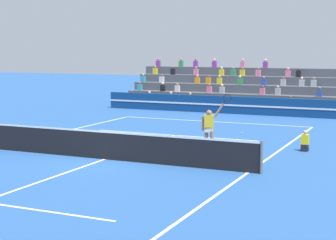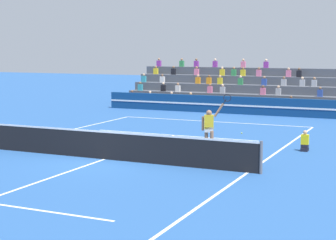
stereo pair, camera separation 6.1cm
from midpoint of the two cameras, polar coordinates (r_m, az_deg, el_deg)
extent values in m
plane|color=#285699|center=(21.04, -6.53, -3.99)|extent=(120.00, 120.00, 0.00)
cube|color=white|center=(31.70, 4.57, -0.16)|extent=(11.00, 0.10, 0.01)
cube|color=white|center=(18.86, 8.03, -5.31)|extent=(0.10, 23.80, 0.01)
cube|color=white|center=(26.67, 0.57, -1.55)|extent=(8.25, 0.10, 0.01)
cube|color=white|center=(21.04, -6.53, -3.98)|extent=(0.10, 12.85, 0.01)
cylinder|color=slate|center=(18.63, 9.39, -3.78)|extent=(0.10, 0.10, 1.10)
cube|color=black|center=(20.94, -6.55, -2.65)|extent=(11.90, 0.02, 1.00)
cube|color=white|center=(20.86, -6.57, -1.21)|extent=(11.90, 0.04, 0.06)
cube|color=navy|center=(35.55, 6.85, 1.50)|extent=(18.00, 0.24, 1.10)
cube|color=white|center=(35.43, 6.79, 1.48)|extent=(18.00, 0.02, 0.10)
cube|color=#4C515B|center=(36.79, 7.45, 1.25)|extent=(17.25, 0.95, 0.55)
cube|color=silver|center=(39.02, -1.95, 2.38)|extent=(0.32, 0.22, 0.44)
sphere|color=beige|center=(39.00, -1.95, 2.85)|extent=(0.18, 0.18, 0.18)
cube|color=yellow|center=(37.77, 2.21, 2.22)|extent=(0.32, 0.22, 0.44)
sphere|color=tan|center=(37.74, 2.22, 2.70)|extent=(0.18, 0.18, 0.18)
cube|color=orange|center=(35.79, 12.26, 1.78)|extent=(0.32, 0.22, 0.44)
sphere|color=brown|center=(35.76, 12.27, 2.29)|extent=(0.18, 0.18, 0.18)
cube|color=purple|center=(39.66, -3.77, 2.45)|extent=(0.32, 0.22, 0.44)
sphere|color=brown|center=(39.64, -3.78, 2.91)|extent=(0.18, 0.18, 0.18)
cube|color=#B2B2B7|center=(38.32, 0.25, 2.30)|extent=(0.32, 0.22, 0.44)
sphere|color=beige|center=(38.30, 0.25, 2.77)|extent=(0.18, 0.18, 0.18)
cube|color=#4C515B|center=(37.67, 7.88, 1.81)|extent=(17.25, 0.95, 1.10)
cube|color=pink|center=(38.24, 4.18, 3.09)|extent=(0.32, 0.22, 0.44)
sphere|color=brown|center=(38.22, 4.18, 3.57)|extent=(0.18, 0.18, 0.18)
cube|color=#B2B2B7|center=(36.89, 11.04, 2.83)|extent=(0.32, 0.22, 0.44)
sphere|color=tan|center=(36.87, 11.06, 3.32)|extent=(0.18, 0.18, 0.18)
cube|color=silver|center=(39.12, 0.91, 3.20)|extent=(0.32, 0.22, 0.44)
sphere|color=#9E7051|center=(39.10, 0.91, 3.67)|extent=(0.18, 0.18, 0.18)
cube|color=#B2B2B7|center=(37.94, 5.46, 3.05)|extent=(0.32, 0.22, 0.44)
sphere|color=beige|center=(37.92, 5.47, 3.53)|extent=(0.18, 0.18, 0.18)
cube|color=teal|center=(40.38, -2.94, 3.32)|extent=(0.32, 0.22, 0.44)
sphere|color=brown|center=(40.36, -2.94, 3.78)|extent=(0.18, 0.18, 0.18)
cube|color=#2D4CA5|center=(36.37, 15.09, 2.65)|extent=(0.32, 0.22, 0.44)
sphere|color=brown|center=(36.35, 15.10, 3.15)|extent=(0.18, 0.18, 0.18)
cube|color=pink|center=(37.14, 9.52, 2.89)|extent=(0.32, 0.22, 0.44)
sphere|color=brown|center=(37.11, 9.53, 3.38)|extent=(0.18, 0.18, 0.18)
cube|color=black|center=(39.58, -0.58, 3.25)|extent=(0.32, 0.22, 0.44)
sphere|color=beige|center=(39.56, -0.58, 3.71)|extent=(0.18, 0.18, 0.18)
cube|color=#4C515B|center=(38.56, 8.29, 2.33)|extent=(17.25, 0.95, 1.65)
cube|color=silver|center=(40.63, -0.69, 4.13)|extent=(0.32, 0.22, 0.44)
sphere|color=brown|center=(40.61, -0.69, 4.58)|extent=(0.18, 0.18, 0.18)
cube|color=#B2B2B7|center=(37.36, 14.53, 3.63)|extent=(0.32, 0.22, 0.44)
sphere|color=#9E7051|center=(37.34, 14.54, 4.12)|extent=(0.18, 0.18, 0.18)
cube|color=orange|center=(39.54, 2.96, 4.04)|extent=(0.32, 0.22, 0.44)
sphere|color=tan|center=(39.52, 2.96, 4.50)|extent=(0.18, 0.18, 0.18)
cube|color=#B2B2B7|center=(37.75, 11.58, 3.75)|extent=(0.32, 0.22, 0.44)
sphere|color=brown|center=(37.73, 11.59, 4.23)|extent=(0.18, 0.18, 0.18)
cube|color=#B2B2B7|center=(37.50, 13.38, 3.68)|extent=(0.32, 0.22, 0.44)
sphere|color=beige|center=(37.48, 13.39, 4.16)|extent=(0.18, 0.18, 0.18)
cube|color=yellow|center=(38.97, 5.20, 3.97)|extent=(0.32, 0.22, 0.44)
sphere|color=tan|center=(38.95, 5.20, 4.44)|extent=(0.18, 0.18, 0.18)
cube|color=#2D4CA5|center=(38.06, 9.64, 3.82)|extent=(0.32, 0.22, 0.44)
sphere|color=#9E7051|center=(38.04, 9.65, 4.30)|extent=(0.18, 0.18, 0.18)
cube|color=teal|center=(41.28, -2.58, 4.18)|extent=(0.32, 0.22, 0.44)
sphere|color=tan|center=(41.27, -2.58, 4.62)|extent=(0.18, 0.18, 0.18)
cube|color=orange|center=(39.24, 4.07, 4.00)|extent=(0.32, 0.22, 0.44)
sphere|color=brown|center=(39.23, 4.08, 4.47)|extent=(0.18, 0.18, 0.18)
cube|color=#338C4C|center=(38.51, 7.27, 3.90)|extent=(0.32, 0.22, 0.44)
sphere|color=beige|center=(38.50, 7.28, 4.38)|extent=(0.18, 0.18, 0.18)
cube|color=#4C515B|center=(39.44, 8.68, 2.84)|extent=(17.25, 0.95, 2.20)
cube|color=yellow|center=(39.90, 5.42, 4.83)|extent=(0.32, 0.22, 0.44)
sphere|color=beige|center=(39.89, 5.42, 5.29)|extent=(0.18, 0.18, 0.18)
cube|color=#338C4C|center=(39.63, 6.59, 4.80)|extent=(0.32, 0.22, 0.44)
sphere|color=#9E7051|center=(39.61, 6.60, 5.26)|extent=(0.18, 0.18, 0.18)
cube|color=yellow|center=(41.88, -1.35, 4.98)|extent=(0.32, 0.22, 0.44)
sphere|color=#9E7051|center=(41.87, -1.36, 5.42)|extent=(0.18, 0.18, 0.18)
cube|color=black|center=(38.48, 13.06, 4.59)|extent=(0.32, 0.22, 0.44)
sphere|color=brown|center=(38.47, 13.08, 5.07)|extent=(0.18, 0.18, 0.18)
cube|color=black|center=(41.27, 0.46, 4.95)|extent=(0.32, 0.22, 0.44)
sphere|color=brown|center=(41.26, 0.46, 5.39)|extent=(0.18, 0.18, 0.18)
cube|color=pink|center=(39.12, 9.10, 4.73)|extent=(0.32, 0.22, 0.44)
sphere|color=brown|center=(39.10, 9.11, 5.20)|extent=(0.18, 0.18, 0.18)
cube|color=pink|center=(40.57, 2.81, 4.90)|extent=(0.32, 0.22, 0.44)
sphere|color=#9E7051|center=(40.56, 2.82, 5.35)|extent=(0.18, 0.18, 0.18)
cube|color=yellow|center=(39.43, 7.52, 4.78)|extent=(0.32, 0.22, 0.44)
sphere|color=brown|center=(39.42, 7.53, 5.24)|extent=(0.18, 0.18, 0.18)
cube|color=pink|center=(38.63, 12.04, 4.63)|extent=(0.32, 0.22, 0.44)
sphere|color=tan|center=(38.62, 12.05, 5.10)|extent=(0.18, 0.18, 0.18)
cube|color=#4C515B|center=(40.34, 9.05, 3.32)|extent=(17.25, 0.95, 2.75)
cube|color=purple|center=(39.95, 9.82, 5.55)|extent=(0.32, 0.22, 0.44)
sphere|color=beige|center=(39.94, 9.83, 6.01)|extent=(0.18, 0.18, 0.18)
cube|color=purple|center=(41.06, 4.70, 5.68)|extent=(0.32, 0.22, 0.44)
sphere|color=beige|center=(41.06, 4.70, 6.12)|extent=(0.18, 0.18, 0.18)
cube|color=#338C4C|center=(42.03, 1.30, 5.74)|extent=(0.32, 0.22, 0.44)
sphere|color=#9E7051|center=(42.02, 1.30, 6.17)|extent=(0.18, 0.18, 0.18)
cube|color=pink|center=(40.40, 7.54, 5.61)|extent=(0.32, 0.22, 0.44)
sphere|color=tan|center=(40.39, 7.55, 6.07)|extent=(0.18, 0.18, 0.18)
cube|color=purple|center=(42.80, -1.04, 5.76)|extent=(0.32, 0.22, 0.44)
sphere|color=#9E7051|center=(42.79, -1.04, 6.19)|extent=(0.18, 0.18, 0.18)
cube|color=purple|center=(41.58, 2.79, 5.71)|extent=(0.32, 0.22, 0.44)
sphere|color=brown|center=(41.57, 2.79, 6.15)|extent=(0.18, 0.18, 0.18)
cube|color=black|center=(23.22, 13.63, -2.93)|extent=(0.28, 0.36, 0.12)
cube|color=black|center=(23.20, 13.64, -2.64)|extent=(0.28, 0.24, 0.18)
cube|color=yellow|center=(23.15, 13.66, -1.93)|extent=(0.30, 0.18, 0.40)
sphere|color=tan|center=(23.11, 13.68, -1.22)|extent=(0.17, 0.17, 0.17)
cylinder|color=#9E7051|center=(22.11, 3.84, -2.22)|extent=(0.14, 0.14, 0.90)
cylinder|color=#9E7051|center=(22.02, 4.40, -2.27)|extent=(0.14, 0.14, 0.90)
cube|color=white|center=(22.01, 4.11, -0.98)|extent=(0.36, 0.28, 0.20)
cube|color=yellow|center=(21.97, 4.11, -0.20)|extent=(0.40, 0.30, 0.56)
sphere|color=#9E7051|center=(21.93, 4.12, 0.73)|extent=(0.22, 0.22, 0.22)
cube|color=white|center=(22.22, 3.84, -3.23)|extent=(0.19, 0.28, 0.09)
cube|color=white|center=(22.13, 4.39, -3.28)|extent=(0.19, 0.28, 0.09)
cylinder|color=#9E7051|center=(22.00, 3.49, -0.35)|extent=(0.09, 0.09, 0.56)
cylinder|color=#9E7051|center=(21.90, 5.13, 1.00)|extent=(0.41, 0.20, 0.55)
cylinder|color=black|center=(21.86, 5.71, 1.87)|extent=(0.15, 0.07, 0.20)
torus|color=black|center=(21.84, 5.97, 2.26)|extent=(0.42, 0.15, 0.43)
sphere|color=#C6DB33|center=(27.35, 7.42, -1.32)|extent=(0.07, 0.07, 0.07)
camera|label=1|loc=(0.03, -90.07, -0.01)|focal=60.00mm
camera|label=2|loc=(0.03, 89.93, 0.01)|focal=60.00mm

